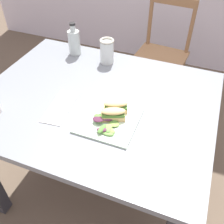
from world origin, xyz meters
name	(u,v)px	position (x,y,z in m)	size (l,w,h in m)	color
ground_plane	(123,177)	(0.00, 0.00, 0.00)	(8.96, 8.96, 0.00)	brown
dining_table	(97,118)	(-0.12, -0.10, 0.61)	(1.12, 0.89, 0.74)	slate
chair_wooden_far	(161,55)	(-0.01, 0.93, 0.45)	(0.43, 0.43, 0.87)	#8E6642
plate_lunch	(109,120)	(-0.01, -0.22, 0.74)	(0.25, 0.25, 0.01)	beige
sandwich_half_front	(113,114)	(0.01, -0.21, 0.78)	(0.11, 0.09, 0.06)	#DBB270
sandwich_half_back	(115,106)	(0.00, -0.16, 0.78)	(0.11, 0.09, 0.06)	#DBB270
salad_mixed_greens	(105,125)	(-0.01, -0.26, 0.76)	(0.13, 0.13, 0.02)	#518438
napkin_folded	(60,107)	(-0.25, -0.22, 0.74)	(0.10, 0.23, 0.00)	silver
fork_on_napkin	(62,104)	(-0.25, -0.20, 0.75)	(0.03, 0.19, 0.00)	silver
bottle_cold_brew	(74,43)	(-0.41, 0.25, 0.81)	(0.07, 0.07, 0.19)	black
mason_jar_iced_tea	(107,52)	(-0.20, 0.23, 0.80)	(0.08, 0.08, 0.14)	gold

